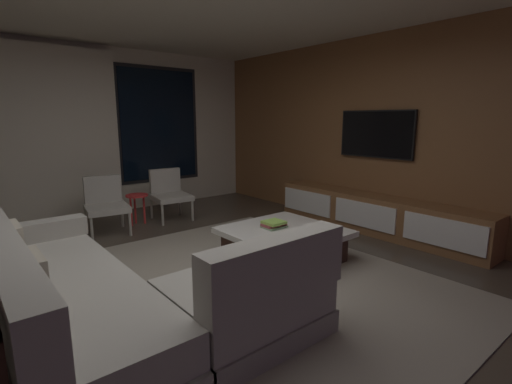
% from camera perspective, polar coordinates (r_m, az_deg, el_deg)
% --- Properties ---
extents(floor, '(9.20, 9.20, 0.00)m').
position_cam_1_polar(floor, '(3.55, -7.32, -15.01)').
color(floor, '#473D33').
extents(back_wall_with_window, '(6.60, 0.30, 2.70)m').
position_cam_1_polar(back_wall_with_window, '(6.53, -25.62, 8.18)').
color(back_wall_with_window, beige).
rests_on(back_wall_with_window, floor).
extents(media_wall, '(0.12, 7.80, 2.70)m').
position_cam_1_polar(media_wall, '(5.47, 20.73, 8.25)').
color(media_wall, brown).
rests_on(media_wall, floor).
extents(area_rug, '(3.20, 3.80, 0.01)m').
position_cam_1_polar(area_rug, '(3.65, -1.68, -14.01)').
color(area_rug, gray).
rests_on(area_rug, floor).
extents(sectional_couch, '(1.98, 2.50, 0.82)m').
position_cam_1_polar(sectional_couch, '(2.97, -21.04, -14.97)').
color(sectional_couch, gray).
rests_on(sectional_couch, floor).
extents(coffee_table, '(1.16, 1.16, 0.36)m').
position_cam_1_polar(coffee_table, '(4.19, 4.25, -7.96)').
color(coffee_table, '#362018').
rests_on(coffee_table, floor).
extents(book_stack_on_coffee_table, '(0.26, 0.21, 0.08)m').
position_cam_1_polar(book_stack_on_coffee_table, '(4.18, 2.77, -4.96)').
color(book_stack_on_coffee_table, '#8FB38A').
rests_on(book_stack_on_coffee_table, coffee_table).
extents(accent_chair_near_window, '(0.59, 0.61, 0.78)m').
position_cam_1_polar(accent_chair_near_window, '(6.01, -13.19, 0.07)').
color(accent_chair_near_window, '#B2ADA0').
rests_on(accent_chair_near_window, floor).
extents(accent_chair_by_curtain, '(0.62, 0.64, 0.78)m').
position_cam_1_polar(accent_chair_by_curtain, '(5.53, -22.07, -1.41)').
color(accent_chair_by_curtain, '#B2ADA0').
rests_on(accent_chair_by_curtain, floor).
extents(side_stool, '(0.32, 0.32, 0.46)m').
position_cam_1_polar(side_stool, '(5.79, -17.78, -1.20)').
color(side_stool, red).
rests_on(side_stool, floor).
extents(media_console, '(0.46, 3.10, 0.52)m').
position_cam_1_polar(media_console, '(5.40, 17.93, -3.40)').
color(media_console, brown).
rests_on(media_console, floor).
extents(mounted_tv, '(0.05, 1.13, 0.65)m').
position_cam_1_polar(mounted_tv, '(5.50, 17.89, 8.44)').
color(mounted_tv, black).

